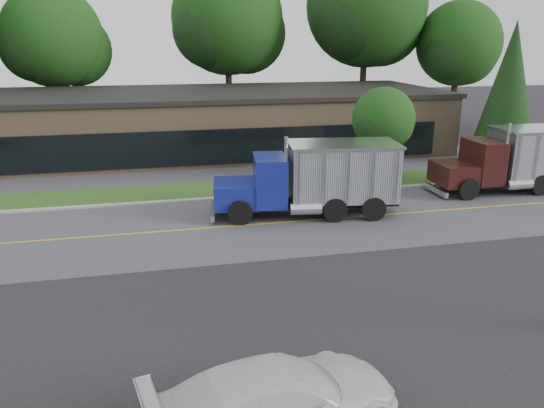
# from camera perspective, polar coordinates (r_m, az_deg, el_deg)

# --- Properties ---
(ground) EXTENTS (140.00, 140.00, 0.00)m
(ground) POSITION_cam_1_polar(r_m,az_deg,el_deg) (15.24, -0.70, -13.86)
(ground) COLOR #313136
(ground) RESTS_ON ground
(road) EXTENTS (60.00, 8.00, 0.02)m
(road) POSITION_cam_1_polar(r_m,az_deg,el_deg) (23.30, -5.33, -2.51)
(road) COLOR slate
(road) RESTS_ON ground
(center_line) EXTENTS (60.00, 0.12, 0.01)m
(center_line) POSITION_cam_1_polar(r_m,az_deg,el_deg) (23.30, -5.33, -2.51)
(center_line) COLOR gold
(center_line) RESTS_ON ground
(curb) EXTENTS (60.00, 0.30, 0.12)m
(curb) POSITION_cam_1_polar(r_m,az_deg,el_deg) (27.26, -6.50, 0.44)
(curb) COLOR #9E9E99
(curb) RESTS_ON ground
(grass_verge) EXTENTS (60.00, 3.40, 0.03)m
(grass_verge) POSITION_cam_1_polar(r_m,az_deg,el_deg) (28.98, -6.90, 1.45)
(grass_verge) COLOR #325C1F
(grass_verge) RESTS_ON ground
(far_parking) EXTENTS (60.00, 7.00, 0.02)m
(far_parking) POSITION_cam_1_polar(r_m,az_deg,el_deg) (33.80, -7.81, 3.72)
(far_parking) COLOR slate
(far_parking) RESTS_ON ground
(strip_mall) EXTENTS (32.00, 12.00, 4.00)m
(strip_mall) POSITION_cam_1_polar(r_m,az_deg,el_deg) (39.47, -5.81, 8.72)
(strip_mall) COLOR #8E7357
(strip_mall) RESTS_ON ground
(tree_far_b) EXTENTS (8.35, 7.86, 11.92)m
(tree_far_b) POSITION_cam_1_polar(r_m,az_deg,el_deg) (47.39, -22.31, 15.82)
(tree_far_b) COLOR #382619
(tree_far_b) RESTS_ON ground
(tree_far_c) EXTENTS (9.92, 9.34, 14.15)m
(tree_far_c) POSITION_cam_1_polar(r_m,az_deg,el_deg) (47.37, -4.65, 18.72)
(tree_far_c) COLOR #382619
(tree_far_c) RESTS_ON ground
(tree_far_d) EXTENTS (11.05, 10.40, 15.77)m
(tree_far_d) POSITION_cam_1_polar(r_m,az_deg,el_deg) (49.65, 10.23, 19.65)
(tree_far_d) COLOR #382619
(tree_far_d) RESTS_ON ground
(tree_far_e) EXTENTS (7.79, 7.34, 11.12)m
(tree_far_e) POSITION_cam_1_polar(r_m,az_deg,el_deg) (51.39, 19.48, 15.57)
(tree_far_e) COLOR #382619
(tree_far_e) RESTS_ON ground
(evergreen_right) EXTENTS (3.98, 3.98, 9.05)m
(evergreen_right) POSITION_cam_1_polar(r_m,az_deg,el_deg) (38.32, 24.16, 11.54)
(evergreen_right) COLOR #382619
(evergreen_right) RESTS_ON ground
(tree_verge) EXTENTS (3.75, 3.53, 5.35)m
(tree_verge) POSITION_cam_1_polar(r_m,az_deg,el_deg) (30.91, 11.94, 8.65)
(tree_verge) COLOR #382619
(tree_verge) RESTS_ON ground
(dump_truck_blue) EXTENTS (8.69, 3.62, 3.36)m
(dump_truck_blue) POSITION_cam_1_polar(r_m,az_deg,el_deg) (24.48, 4.86, 2.92)
(dump_truck_blue) COLOR black
(dump_truck_blue) RESTS_ON ground
(dump_truck_maroon) EXTENTS (8.45, 2.78, 3.36)m
(dump_truck_maroon) POSITION_cam_1_polar(r_m,az_deg,el_deg) (31.34, 25.03, 4.55)
(dump_truck_maroon) COLOR black
(dump_truck_maroon) RESTS_ON ground
(rally_car) EXTENTS (5.76, 3.24, 1.58)m
(rally_car) POSITION_cam_1_polar(r_m,az_deg,el_deg) (11.63, 0.44, -20.35)
(rally_car) COLOR silver
(rally_car) RESTS_ON ground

